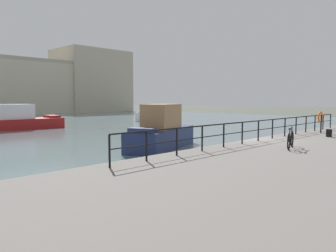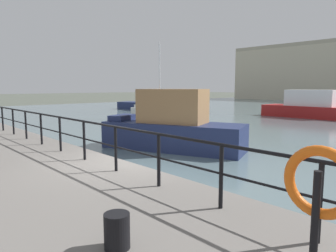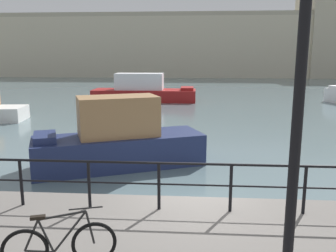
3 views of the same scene
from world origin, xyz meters
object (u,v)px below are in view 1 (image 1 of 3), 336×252
(moored_green_narrowboat, at_px, (151,114))
(life_ring_stand, at_px, (320,118))
(moored_white_yacht, at_px, (14,120))
(mooring_bollard, at_px, (329,133))
(moored_harbor_tender, at_px, (162,132))
(parked_bicycle, at_px, (291,140))
(harbor_building, at_px, (4,85))

(moored_green_narrowboat, height_order, life_ring_stand, moored_green_narrowboat)
(moored_white_yacht, distance_m, mooring_bollard, 26.83)
(moored_harbor_tender, relative_size, life_ring_stand, 4.54)
(moored_white_yacht, distance_m, life_ring_stand, 26.40)
(parked_bicycle, height_order, mooring_bollard, parked_bicycle)
(moored_white_yacht, xyz_separation_m, moored_harbor_tender, (1.67, -18.45, 0.08))
(moored_green_narrowboat, relative_size, parked_bicycle, 3.68)
(moored_green_narrowboat, relative_size, mooring_bollard, 14.31)
(harbor_building, relative_size, life_ring_stand, 49.99)
(harbor_building, xyz_separation_m, parked_bicycle, (-9.15, -62.25, -4.60))
(parked_bicycle, bearing_deg, moored_white_yacht, 78.41)
(harbor_building, bearing_deg, moored_white_yacht, -107.51)
(harbor_building, bearing_deg, moored_harbor_tender, -100.13)
(parked_bicycle, height_order, life_ring_stand, life_ring_stand)
(moored_green_narrowboat, height_order, parked_bicycle, moored_green_narrowboat)
(harbor_building, height_order, moored_harbor_tender, harbor_building)
(moored_harbor_tender, relative_size, parked_bicycle, 3.70)
(harbor_building, distance_m, moored_harbor_tender, 55.88)
(moored_white_yacht, height_order, life_ring_stand, moored_white_yacht)
(moored_harbor_tender, bearing_deg, moored_green_narrowboat, -153.55)
(harbor_building, xyz_separation_m, life_ring_stand, (-1.35, -60.73, -4.02))
(moored_green_narrowboat, distance_m, moored_white_yacht, 18.75)
(moored_white_yacht, relative_size, mooring_bollard, 20.22)
(moored_harbor_tender, distance_m, mooring_bollard, 9.65)
(moored_white_yacht, xyz_separation_m, parked_bicycle, (2.32, -25.89, 0.21))
(moored_harbor_tender, xyz_separation_m, mooring_bollard, (6.55, -7.09, -0.04))
(moored_green_narrowboat, relative_size, life_ring_stand, 4.51)
(harbor_building, distance_m, moored_white_yacht, 38.43)
(moored_green_narrowboat, relative_size, moored_harbor_tender, 0.99)
(mooring_bollard, bearing_deg, moored_green_narrowboat, 68.58)
(mooring_bollard, bearing_deg, parked_bicycle, -176.62)
(harbor_building, bearing_deg, parked_bicycle, -98.36)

